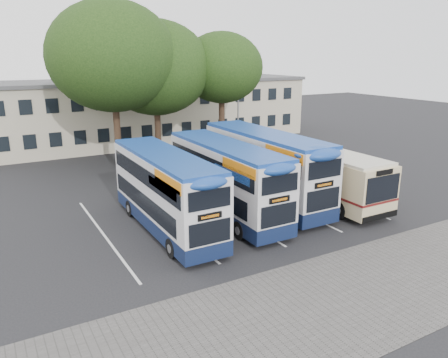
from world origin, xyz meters
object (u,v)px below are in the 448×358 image
Objects in this scene: lamp_post at (238,93)px; bus_dd_left at (165,188)px; bus_dd_right at (264,165)px; bus_single at (313,169)px; bus_dd_mid at (226,176)px; tree_right at (222,68)px; tree_left at (112,56)px; tree_mid at (155,68)px.

bus_dd_left is at bearing -131.11° from lamp_post.
bus_dd_right is 3.33m from bus_single.
bus_dd_mid is at bearing -166.10° from bus_dd_right.
tree_left is at bearing -179.60° from tree_right.
bus_dd_right is (6.65, 1.05, 0.16)m from bus_dd_left.
tree_left is (-12.33, -2.64, 3.33)m from lamp_post.
tree_left is 9.15m from tree_right.
lamp_post reaches higher than bus_dd_left.
bus_dd_left is at bearing -175.29° from bus_dd_mid.
tree_left is 16.62m from bus_single.
bus_dd_left is at bearing -171.05° from bus_dd_right.
bus_dd_right reaches higher than bus_dd_left.
tree_left is at bearing -167.90° from lamp_post.
tree_mid is at bearing 70.26° from bus_dd_left.
bus_dd_right is at bearing -66.55° from tree_left.
bus_single is (4.80, -13.71, -5.74)m from tree_mid.
tree_mid is 1.08× the size of tree_right.
tree_left reaches higher than bus_dd_right.
tree_mid reaches higher than bus_dd_left.
lamp_post is 21.11m from bus_dd_left.
tree_mid is 5.54m from tree_right.
bus_dd_mid is at bearing -118.20° from tree_right.
bus_dd_mid is at bearing -178.82° from bus_single.
tree_mid reaches higher than lamp_post.
tree_left is 14.48m from bus_dd_right.
tree_mid is (3.65, 1.02, -0.89)m from tree_left.
bus_dd_mid is 0.92× the size of bus_single.
tree_mid is 1.18× the size of bus_dd_left.
bus_dd_left is (-10.53, -13.17, -5.29)m from tree_right.
lamp_post is 0.95× the size of bus_dd_left.
lamp_post is 0.81× the size of tree_mid.
tree_right is (5.46, -0.96, -0.05)m from tree_mid.
tree_right is (9.10, 0.06, -0.94)m from tree_left.
bus_single is at bearing -92.93° from tree_right.
tree_left reaches higher than bus_single.
bus_single is (-0.65, -12.75, -5.69)m from tree_right.
tree_mid reaches higher than bus_dd_right.
lamp_post reaches higher than bus_dd_right.
bus_dd_right reaches higher than bus_dd_mid.
lamp_post is at bearing 64.24° from bus_dd_right.
bus_dd_mid is at bearing 4.71° from bus_dd_left.
tree_mid is at bearing 170.03° from tree_right.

